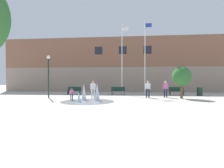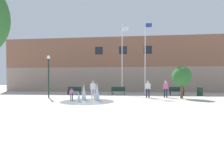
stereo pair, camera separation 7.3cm
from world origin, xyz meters
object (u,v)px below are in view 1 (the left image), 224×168
at_px(adult_near_bench, 166,88).
at_px(street_tree_near_building, 182,76).
at_px(child_running, 72,93).
at_px(trash_can, 200,92).
at_px(adult_watching, 93,88).
at_px(lamp_post_left_lane, 48,70).
at_px(flagpole_right, 145,55).
at_px(park_bench_under_left_flagpole, 118,91).
at_px(park_bench_left_of_flagpoles, 74,90).
at_px(teen_by_trashcan, 148,88).
at_px(park_bench_far_right, 176,91).
at_px(flagpole_left, 122,57).

height_order(adult_near_bench, street_tree_near_building, street_tree_near_building).
height_order(child_running, street_tree_near_building, street_tree_near_building).
bearing_deg(trash_can, adult_watching, -160.07).
bearing_deg(lamp_post_left_lane, flagpole_right, 25.88).
relative_size(adult_watching, street_tree_near_building, 0.54).
bearing_deg(park_bench_under_left_flagpole, adult_near_bench, -29.54).
relative_size(adult_watching, trash_can, 1.77).
height_order(park_bench_under_left_flagpole, lamp_post_left_lane, lamp_post_left_lane).
bearing_deg(park_bench_left_of_flagpoles, teen_by_trashcan, -19.83).
height_order(park_bench_left_of_flagpoles, trash_can, park_bench_left_of_flagpoles).
bearing_deg(adult_watching, child_running, -126.47).
bearing_deg(child_running, park_bench_under_left_flagpole, 170.27).
xyz_separation_m(adult_near_bench, street_tree_near_building, (1.26, -0.79, 1.07)).
xyz_separation_m(adult_near_bench, flagpole_right, (-1.68, 3.16, 3.61)).
bearing_deg(flagpole_right, teen_by_trashcan, -90.75).
bearing_deg(flagpole_right, park_bench_left_of_flagpoles, -175.88).
bearing_deg(park_bench_far_right, flagpole_right, 171.81).
xyz_separation_m(teen_by_trashcan, adult_watching, (-5.04, -1.23, 0.00)).
relative_size(teen_by_trashcan, child_running, 1.61).
relative_size(park_bench_far_right, adult_watching, 1.01).
bearing_deg(park_bench_far_right, adult_watching, -153.16).
relative_size(flagpole_left, trash_can, 9.15).
height_order(park_bench_far_right, flagpole_left, flagpole_left).
relative_size(lamp_post_left_lane, trash_can, 4.44).
bearing_deg(adult_near_bench, child_running, 24.52).
relative_size(park_bench_far_right, street_tree_near_building, 0.55).
xyz_separation_m(flagpole_right, trash_can, (5.70, -0.86, -4.10)).
distance_m(park_bench_left_of_flagpoles, lamp_post_left_lane, 4.66).
bearing_deg(teen_by_trashcan, street_tree_near_building, -152.71).
relative_size(teen_by_trashcan, trash_can, 1.77).
relative_size(park_bench_left_of_flagpoles, lamp_post_left_lane, 0.40).
bearing_deg(teen_by_trashcan, flagpole_left, -18.89).
height_order(park_bench_left_of_flagpoles, park_bench_under_left_flagpole, same).
distance_m(park_bench_far_right, street_tree_near_building, 3.81).
bearing_deg(street_tree_near_building, park_bench_under_left_flagpole, 149.91).
bearing_deg(street_tree_near_building, park_bench_left_of_flagpoles, 163.30).
bearing_deg(park_bench_under_left_flagpole, adult_watching, -114.91).
relative_size(child_running, flagpole_left, 0.12).
relative_size(trash_can, street_tree_near_building, 0.31).
relative_size(teen_by_trashcan, flagpole_right, 0.19).
bearing_deg(adult_watching, lamp_post_left_lane, -177.66).
bearing_deg(teen_by_trashcan, child_running, 58.70).
distance_m(adult_near_bench, street_tree_near_building, 1.83).
xyz_separation_m(adult_near_bench, adult_watching, (-6.77, -1.62, 0.00)).
relative_size(park_bench_far_right, flagpole_right, 0.19).
bearing_deg(street_tree_near_building, park_bench_far_right, 82.72).
relative_size(adult_near_bench, street_tree_near_building, 0.54).
height_order(park_bench_left_of_flagpoles, street_tree_near_building, street_tree_near_building).
xyz_separation_m(park_bench_far_right, teen_by_trashcan, (-3.43, -3.06, 0.45)).
bearing_deg(flagpole_right, adult_watching, -136.82).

